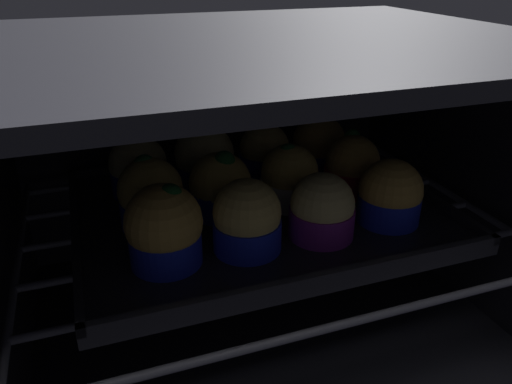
{
  "coord_description": "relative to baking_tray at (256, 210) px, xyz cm",
  "views": [
    {
      "loc": [
        -18.06,
        -26.63,
        42.94
      ],
      "look_at": [
        0.0,
        23.9,
        17.15
      ],
      "focal_mm": 34.84,
      "sensor_mm": 36.0,
      "label": 1
    }
  ],
  "objects": [
    {
      "name": "oven_cavity",
      "position": [
        0.0,
        2.35,
        2.33
      ],
      "size": [
        59.0,
        47.0,
        37.0
      ],
      "color": "black",
      "rests_on": "ground"
    },
    {
      "name": "oven_rack",
      "position": [
        0.0,
        -1.9,
        -1.07
      ],
      "size": [
        54.8,
        42.0,
        0.8
      ],
      "color": "#51515B",
      "rests_on": "oven_cavity"
    },
    {
      "name": "baking_tray",
      "position": [
        0.0,
        0.0,
        0.0
      ],
      "size": [
        42.5,
        34.0,
        2.2
      ],
      "color": "black",
      "rests_on": "oven_rack"
    },
    {
      "name": "muffin_row0_col0",
      "position": [
        -12.39,
        -8.37,
        4.35
      ],
      "size": [
        7.59,
        7.59,
        8.53
      ],
      "color": "#1928B7",
      "rests_on": "baking_tray"
    },
    {
      "name": "muffin_row0_col1",
      "position": [
        -4.04,
        -8.6,
        3.91
      ],
      "size": [
        7.1,
        7.1,
        7.72
      ],
      "color": "#1928B7",
      "rests_on": "baking_tray"
    },
    {
      "name": "muffin_row0_col2",
      "position": [
        4.36,
        -8.75,
        3.58
      ],
      "size": [
        7.1,
        7.1,
        7.21
      ],
      "color": "#7A238C",
      "rests_on": "baking_tray"
    },
    {
      "name": "muffin_row0_col3",
      "position": [
        13.07,
        -8.32,
        3.67
      ],
      "size": [
        7.18,
        7.18,
        7.41
      ],
      "color": "#1928B7",
      "rests_on": "baking_tray"
    },
    {
      "name": "muffin_row1_col0",
      "position": [
        -12.44,
        -0.24,
        4.14
      ],
      "size": [
        7.23,
        7.23,
        8.24
      ],
      "color": "#1928B7",
      "rests_on": "baking_tray"
    },
    {
      "name": "muffin_row1_col1",
      "position": [
        -4.4,
        -0.01,
        3.78
      ],
      "size": [
        7.29,
        7.29,
        7.95
      ],
      "color": "#1928B7",
      "rests_on": "baking_tray"
    },
    {
      "name": "muffin_row1_col2",
      "position": [
        4.19,
        -0.33,
        3.86
      ],
      "size": [
        7.1,
        7.1,
        7.72
      ],
      "color": "silver",
      "rests_on": "baking_tray"
    },
    {
      "name": "muffin_row1_col3",
      "position": [
        13.06,
        0.21,
        3.8
      ],
      "size": [
        7.1,
        7.1,
        7.83
      ],
      "color": "red",
      "rests_on": "baking_tray"
    },
    {
      "name": "muffin_row2_col0",
      "position": [
        -12.63,
        8.82,
        3.85
      ],
      "size": [
        7.25,
        7.25,
        7.61
      ],
      "color": "#1928B7",
      "rests_on": "baking_tray"
    },
    {
      "name": "muffin_row2_col1",
      "position": [
        -4.07,
        8.63,
        4.16
      ],
      "size": [
        7.76,
        7.76,
        8.17
      ],
      "color": "#1928B7",
      "rests_on": "baking_tray"
    },
    {
      "name": "muffin_row2_col2",
      "position": [
        4.3,
        8.65,
        3.75
      ],
      "size": [
        7.1,
        7.1,
        7.4
      ],
      "color": "#1928B7",
      "rests_on": "baking_tray"
    },
    {
      "name": "muffin_row2_col3",
      "position": [
        12.5,
        8.63,
        3.76
      ],
      "size": [
        7.49,
        7.49,
        7.61
      ],
      "color": "#1928B7",
      "rests_on": "baking_tray"
    }
  ]
}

